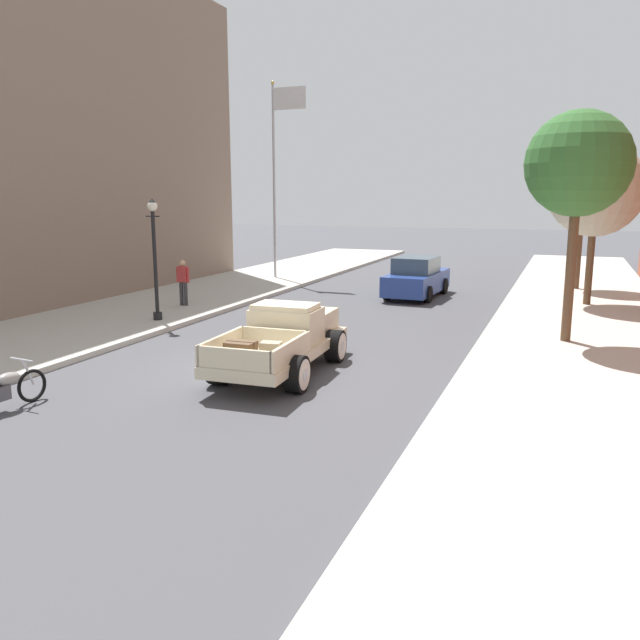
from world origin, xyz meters
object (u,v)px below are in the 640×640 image
Objects in this scene: flagpole at (278,159)px; street_tree_nearest at (578,165)px; street_tree_third at (583,191)px; hotrod_truck_cream at (285,339)px; street_lamp_near at (154,250)px; street_tree_second at (596,190)px; car_background_blue at (417,278)px; pedestrian_sidewalk_left at (183,280)px.

flagpole is 16.44m from street_tree_nearest.
hotrod_truck_cream is at bearing -112.08° from street_tree_third.
street_tree_third is at bearing 44.91° from street_lamp_near.
flagpole is (-7.03, 14.78, 5.02)m from hotrod_truck_cream.
hotrod_truck_cream is 0.86× the size of street_tree_second.
street_lamp_near reaches higher than hotrod_truck_cream.
street_lamp_near is 0.42× the size of flagpole.
car_background_blue is 9.37m from pedestrian_sidewalk_left.
pedestrian_sidewalk_left is at bearing -157.59° from street_tree_second.
street_tree_third is (13.51, 1.20, -1.48)m from flagpole.
street_tree_second is at bearing 84.35° from street_tree_nearest.
car_background_blue is 2.66× the size of pedestrian_sidewalk_left.
street_tree_nearest is at bearing 7.31° from street_lamp_near.
pedestrian_sidewalk_left is 9.86m from flagpole.
hotrod_truck_cream is 17.12m from flagpole.
street_tree_third reaches higher than hotrod_truck_cream.
car_background_blue is 7.35m from street_tree_second.
hotrod_truck_cream is at bearing -91.87° from car_background_blue.
street_lamp_near is (-6.47, -8.60, 1.62)m from car_background_blue.
hotrod_truck_cream is 8.96m from street_tree_nearest.
pedestrian_sidewalk_left is 0.18× the size of flagpole.
street_tree_second is at bearing 59.78° from hotrod_truck_cream.
street_tree_nearest is (6.18, 5.03, 4.10)m from hotrod_truck_cream.
pedestrian_sidewalk_left reaches higher than car_background_blue.
pedestrian_sidewalk_left is 16.87m from street_tree_third.
street_tree_third is at bearing 5.07° from flagpole.
street_tree_third is at bearing 94.87° from street_tree_second.
street_tree_second is (12.92, 8.28, 1.89)m from street_lamp_near.
street_tree_nearest reaches higher than car_background_blue.
hotrod_truck_cream is 0.91× the size of street_tree_third.
flagpole is at bearing 159.93° from car_background_blue.
car_background_blue is at bearing 129.44° from street_tree_nearest.
street_tree_third is (0.30, 10.94, -0.57)m from street_tree_nearest.
street_lamp_near is at bearing -172.69° from street_tree_nearest.
street_lamp_near reaches higher than car_background_blue.
flagpole is 1.67× the size of street_tree_third.
flagpole reaches higher than street_tree_second.
street_lamp_near is at bearing -85.15° from flagpole.
pedestrian_sidewalk_left is 13.58m from street_tree_nearest.
pedestrian_sidewalk_left is (-7.22, -5.96, 0.32)m from car_background_blue.
street_tree_nearest is 1.05× the size of street_tree_second.
hotrod_truck_cream is 1.14× the size of car_background_blue.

